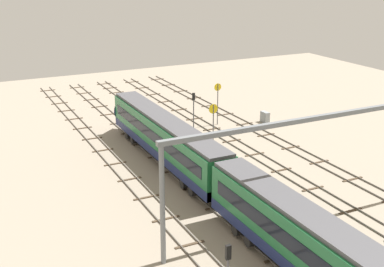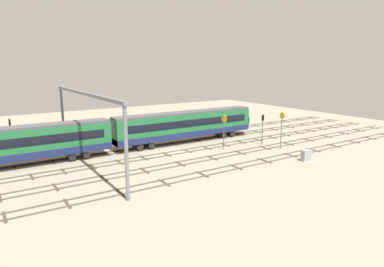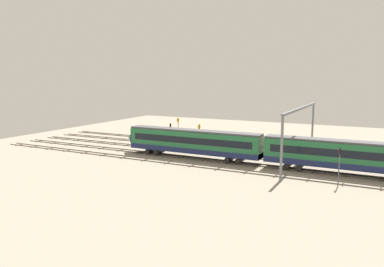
% 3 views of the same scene
% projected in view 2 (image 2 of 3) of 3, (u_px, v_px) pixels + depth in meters
% --- Properties ---
extents(ground_plane, '(104.57, 104.57, 0.00)m').
position_uv_depth(ground_plane, '(177.00, 153.00, 47.01)').
color(ground_plane, gray).
extents(track_near_foreground, '(88.57, 2.40, 0.16)m').
position_uv_depth(track_near_foreground, '(220.00, 170.00, 39.06)').
color(track_near_foreground, '#59544C').
rests_on(track_near_foreground, ground).
extents(track_second_near, '(88.57, 2.40, 0.16)m').
position_uv_depth(track_second_near, '(196.00, 161.00, 43.03)').
color(track_second_near, '#59544C').
rests_on(track_second_near, ground).
extents(track_middle, '(88.57, 2.40, 0.16)m').
position_uv_depth(track_middle, '(177.00, 152.00, 47.00)').
color(track_middle, '#59544C').
rests_on(track_middle, ground).
extents(track_with_train, '(88.57, 2.40, 0.16)m').
position_uv_depth(track_with_train, '(161.00, 146.00, 50.97)').
color(track_with_train, '#59544C').
rests_on(track_with_train, ground).
extents(track_far_background, '(88.57, 2.40, 0.16)m').
position_uv_depth(track_far_background, '(147.00, 140.00, 54.94)').
color(track_far_background, '#59544C').
rests_on(track_far_background, ground).
extents(train, '(50.40, 3.24, 4.80)m').
position_uv_depth(train, '(115.00, 134.00, 46.57)').
color(train, '#1E6638').
rests_on(train, ground).
extents(overhead_gantry, '(0.40, 24.92, 9.09)m').
position_uv_depth(overhead_gantry, '(85.00, 109.00, 39.09)').
color(overhead_gantry, slate).
rests_on(overhead_gantry, ground).
extents(speed_sign_near_foreground, '(0.14, 0.97, 5.45)m').
position_uv_depth(speed_sign_near_foreground, '(282.00, 125.00, 48.43)').
color(speed_sign_near_foreground, '#4C4C51').
rests_on(speed_sign_near_foreground, ground).
extents(speed_sign_mid_trackside, '(0.14, 1.10, 5.04)m').
position_uv_depth(speed_sign_mid_trackside, '(224.00, 126.00, 48.34)').
color(speed_sign_mid_trackside, '#4C4C51').
rests_on(speed_sign_mid_trackside, ground).
extents(signal_light_trackside_approach, '(0.31, 0.32, 4.66)m').
position_uv_depth(signal_light_trackside_approach, '(263.00, 125.00, 51.33)').
color(signal_light_trackside_approach, '#4C4C51').
rests_on(signal_light_trackside_approach, ground).
extents(signal_light_trackside_departure, '(0.31, 0.32, 5.03)m').
position_uv_depth(signal_light_trackside_departure, '(11.00, 132.00, 45.21)').
color(signal_light_trackside_departure, '#4C4C51').
rests_on(signal_light_trackside_departure, ground).
extents(relay_cabinet, '(1.39, 0.64, 1.44)m').
position_uv_depth(relay_cabinet, '(306.00, 155.00, 42.98)').
color(relay_cabinet, gray).
rests_on(relay_cabinet, ground).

